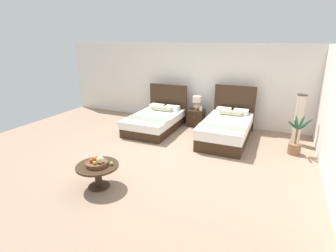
{
  "coord_description": "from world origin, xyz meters",
  "views": [
    {
      "loc": [
        2.37,
        -5.28,
        2.67
      ],
      "look_at": [
        -0.18,
        0.44,
        0.57
      ],
      "focal_mm": 27.85,
      "sensor_mm": 36.0,
      "label": 1
    }
  ],
  "objects_px": {
    "vase": "(201,108)",
    "floor_lamp_corner": "(298,120)",
    "fruit_bowl": "(97,162)",
    "bed_near_window": "(156,120)",
    "nightstand": "(196,118)",
    "coffee_table": "(98,171)",
    "bed_near_corner": "(226,128)",
    "table_lamp": "(197,102)",
    "loose_apple": "(112,163)",
    "potted_palm": "(295,143)"
  },
  "relations": [
    {
      "from": "vase",
      "to": "potted_palm",
      "type": "height_order",
      "value": "potted_palm"
    },
    {
      "from": "bed_near_window",
      "to": "floor_lamp_corner",
      "type": "height_order",
      "value": "floor_lamp_corner"
    },
    {
      "from": "nightstand",
      "to": "loose_apple",
      "type": "height_order",
      "value": "nightstand"
    },
    {
      "from": "bed_near_window",
      "to": "vase",
      "type": "xyz_separation_m",
      "value": [
        1.18,
        0.78,
        0.32
      ]
    },
    {
      "from": "vase",
      "to": "loose_apple",
      "type": "relative_size",
      "value": 2.25
    },
    {
      "from": "nightstand",
      "to": "coffee_table",
      "type": "relative_size",
      "value": 0.68
    },
    {
      "from": "vase",
      "to": "floor_lamp_corner",
      "type": "distance_m",
      "value": 2.77
    },
    {
      "from": "bed_near_corner",
      "to": "table_lamp",
      "type": "relative_size",
      "value": 5.06
    },
    {
      "from": "fruit_bowl",
      "to": "vase",
      "type": "bearing_deg",
      "value": 80.85
    },
    {
      "from": "table_lamp",
      "to": "loose_apple",
      "type": "xyz_separation_m",
      "value": [
        -0.29,
        -4.15,
        -0.3
      ]
    },
    {
      "from": "nightstand",
      "to": "table_lamp",
      "type": "distance_m",
      "value": 0.52
    },
    {
      "from": "loose_apple",
      "to": "floor_lamp_corner",
      "type": "bearing_deg",
      "value": 49.72
    },
    {
      "from": "fruit_bowl",
      "to": "floor_lamp_corner",
      "type": "height_order",
      "value": "floor_lamp_corner"
    },
    {
      "from": "nightstand",
      "to": "table_lamp",
      "type": "relative_size",
      "value": 1.22
    },
    {
      "from": "loose_apple",
      "to": "potted_palm",
      "type": "relative_size",
      "value": 0.07
    },
    {
      "from": "bed_near_corner",
      "to": "vase",
      "type": "height_order",
      "value": "bed_near_corner"
    },
    {
      "from": "bed_near_window",
      "to": "nightstand",
      "type": "relative_size",
      "value": 3.92
    },
    {
      "from": "coffee_table",
      "to": "floor_lamp_corner",
      "type": "relative_size",
      "value": 0.59
    },
    {
      "from": "table_lamp",
      "to": "floor_lamp_corner",
      "type": "height_order",
      "value": "floor_lamp_corner"
    },
    {
      "from": "bed_near_corner",
      "to": "potted_palm",
      "type": "distance_m",
      "value": 1.75
    },
    {
      "from": "floor_lamp_corner",
      "to": "fruit_bowl",
      "type": "bearing_deg",
      "value": -131.43
    },
    {
      "from": "coffee_table",
      "to": "nightstand",
      "type": "bearing_deg",
      "value": 82.77
    },
    {
      "from": "bed_near_window",
      "to": "bed_near_corner",
      "type": "height_order",
      "value": "bed_near_corner"
    },
    {
      "from": "floor_lamp_corner",
      "to": "potted_palm",
      "type": "xyz_separation_m",
      "value": [
        -0.03,
        -0.72,
        -0.38
      ]
    },
    {
      "from": "bed_near_window",
      "to": "potted_palm",
      "type": "xyz_separation_m",
      "value": [
        3.9,
        -0.27,
        0.01
      ]
    },
    {
      "from": "table_lamp",
      "to": "floor_lamp_corner",
      "type": "relative_size",
      "value": 0.33
    },
    {
      "from": "bed_near_window",
      "to": "vase",
      "type": "height_order",
      "value": "bed_near_window"
    },
    {
      "from": "table_lamp",
      "to": "coffee_table",
      "type": "relative_size",
      "value": 0.56
    },
    {
      "from": "bed_near_corner",
      "to": "floor_lamp_corner",
      "type": "xyz_separation_m",
      "value": [
        1.76,
        0.46,
        0.34
      ]
    },
    {
      "from": "nightstand",
      "to": "bed_near_window",
      "type": "bearing_deg",
      "value": -141.64
    },
    {
      "from": "nightstand",
      "to": "potted_palm",
      "type": "xyz_separation_m",
      "value": [
        2.87,
        -1.09,
        0.03
      ]
    },
    {
      "from": "bed_near_corner",
      "to": "fruit_bowl",
      "type": "xyz_separation_m",
      "value": [
        -1.67,
        -3.42,
        0.18
      ]
    },
    {
      "from": "bed_near_corner",
      "to": "table_lamp",
      "type": "distance_m",
      "value": 1.49
    },
    {
      "from": "coffee_table",
      "to": "potted_palm",
      "type": "bearing_deg",
      "value": 42.76
    },
    {
      "from": "bed_near_window",
      "to": "nightstand",
      "type": "height_order",
      "value": "bed_near_window"
    },
    {
      "from": "nightstand",
      "to": "loose_apple",
      "type": "bearing_deg",
      "value": -94.07
    },
    {
      "from": "fruit_bowl",
      "to": "bed_near_corner",
      "type": "bearing_deg",
      "value": 63.96
    },
    {
      "from": "vase",
      "to": "potted_palm",
      "type": "bearing_deg",
      "value": -21.05
    },
    {
      "from": "coffee_table",
      "to": "loose_apple",
      "type": "bearing_deg",
      "value": 24.02
    },
    {
      "from": "vase",
      "to": "coffee_table",
      "type": "height_order",
      "value": "vase"
    },
    {
      "from": "coffee_table",
      "to": "loose_apple",
      "type": "distance_m",
      "value": 0.31
    },
    {
      "from": "vase",
      "to": "floor_lamp_corner",
      "type": "xyz_separation_m",
      "value": [
        2.75,
        -0.32,
        0.06
      ]
    },
    {
      "from": "nightstand",
      "to": "floor_lamp_corner",
      "type": "relative_size",
      "value": 0.4
    },
    {
      "from": "bed_near_corner",
      "to": "nightstand",
      "type": "xyz_separation_m",
      "value": [
        -1.14,
        0.82,
        -0.06
      ]
    },
    {
      "from": "coffee_table",
      "to": "bed_near_corner",
      "type": "bearing_deg",
      "value": 63.78
    },
    {
      "from": "bed_near_corner",
      "to": "coffee_table",
      "type": "relative_size",
      "value": 2.81
    },
    {
      "from": "coffee_table",
      "to": "fruit_bowl",
      "type": "bearing_deg",
      "value": -38.73
    },
    {
      "from": "loose_apple",
      "to": "potted_palm",
      "type": "height_order",
      "value": "potted_palm"
    },
    {
      "from": "bed_near_window",
      "to": "fruit_bowl",
      "type": "distance_m",
      "value": 3.47
    },
    {
      "from": "table_lamp",
      "to": "loose_apple",
      "type": "bearing_deg",
      "value": -94.05
    }
  ]
}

